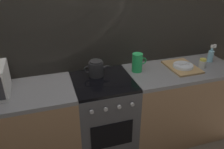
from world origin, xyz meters
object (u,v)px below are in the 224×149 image
object	(u,v)px
stove_unit	(104,117)
pitcher	(137,62)
dish_pile	(182,67)
kettle	(96,68)
spray_bottle	(211,55)
spice_jar	(202,63)

from	to	relation	value
stove_unit	pitcher	bearing A→B (deg)	13.00
stove_unit	dish_pile	size ratio (longest dim) A/B	2.25
kettle	stove_unit	bearing A→B (deg)	-73.12
dish_pile	spray_bottle	size ratio (longest dim) A/B	1.97
pitcher	spray_bottle	distance (m)	0.92
stove_unit	spray_bottle	distance (m)	1.43
pitcher	spice_jar	bearing A→B (deg)	-10.67
stove_unit	dish_pile	bearing A→B (deg)	0.73
spice_jar	pitcher	bearing A→B (deg)	169.33
kettle	dish_pile	bearing A→B (deg)	-6.55
kettle	spray_bottle	xyz separation A→B (m)	(1.36, -0.04, -0.00)
kettle	spray_bottle	size ratio (longest dim) A/B	1.40
stove_unit	dish_pile	world-z (taller)	dish_pile
spice_jar	spray_bottle	bearing A→B (deg)	30.92
stove_unit	spice_jar	world-z (taller)	spice_jar
stove_unit	pitcher	distance (m)	0.69
stove_unit	spray_bottle	bearing A→B (deg)	3.30
spice_jar	spray_bottle	world-z (taller)	spray_bottle
stove_unit	pitcher	xyz separation A→B (m)	(0.41, 0.09, 0.55)
kettle	spice_jar	distance (m)	1.17
dish_pile	spice_jar	bearing A→B (deg)	-14.06
stove_unit	kettle	world-z (taller)	kettle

